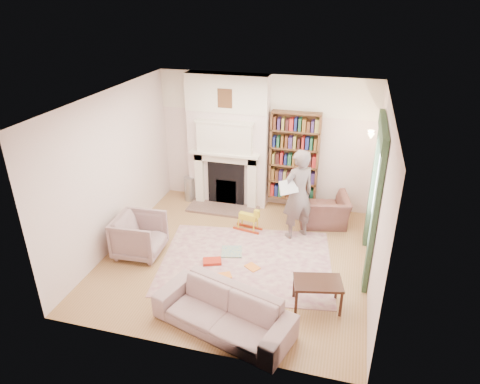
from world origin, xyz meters
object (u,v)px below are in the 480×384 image
(armchair_left, at_px, (139,236))
(armchair_reading, at_px, (323,210))
(bookcase, at_px, (294,157))
(coffee_table, at_px, (317,294))
(paraffin_heater, at_px, (190,189))
(man_reading, at_px, (298,195))
(rocking_horse, at_px, (248,219))
(sofa, at_px, (223,312))

(armchair_left, bearing_deg, armchair_reading, -60.99)
(bookcase, bearing_deg, coffee_table, -74.44)
(armchair_reading, bearing_deg, coffee_table, 80.87)
(armchair_reading, height_order, armchair_left, armchair_left)
(armchair_left, bearing_deg, paraffin_heater, -4.96)
(armchair_left, xyz_separation_m, paraffin_heater, (0.06, 2.26, -0.10))
(bookcase, height_order, man_reading, bookcase)
(coffee_table, bearing_deg, armchair_left, 156.65)
(armchair_reading, distance_m, man_reading, 0.94)
(bookcase, height_order, coffee_table, bookcase)
(bookcase, distance_m, rocking_horse, 1.65)
(bookcase, height_order, sofa, bookcase)
(armchair_reading, height_order, coffee_table, armchair_reading)
(armchair_left, height_order, sofa, armchair_left)
(armchair_left, height_order, man_reading, man_reading)
(sofa, bearing_deg, paraffin_heater, 134.69)
(armchair_reading, bearing_deg, armchair_left, 19.89)
(armchair_left, relative_size, rocking_horse, 1.49)
(paraffin_heater, distance_m, rocking_horse, 1.85)
(bookcase, relative_size, paraffin_heater, 3.36)
(bookcase, height_order, armchair_left, bookcase)
(armchair_reading, bearing_deg, sofa, 59.88)
(sofa, relative_size, man_reading, 1.12)
(coffee_table, bearing_deg, rocking_horse, 116.35)
(man_reading, height_order, paraffin_heater, man_reading)
(bookcase, distance_m, man_reading, 1.22)
(armchair_left, relative_size, sofa, 0.42)
(bookcase, bearing_deg, paraffin_heater, -174.44)
(armchair_reading, relative_size, armchair_left, 1.18)
(paraffin_heater, bearing_deg, bookcase, 5.56)
(sofa, bearing_deg, coffee_table, 50.42)
(armchair_reading, height_order, sofa, armchair_reading)
(sofa, height_order, paraffin_heater, sofa)
(armchair_reading, distance_m, rocking_horse, 1.52)
(man_reading, bearing_deg, rocking_horse, -38.62)
(sofa, distance_m, man_reading, 2.85)
(armchair_left, height_order, rocking_horse, armchair_left)
(man_reading, distance_m, coffee_table, 2.12)
(bookcase, xyz_separation_m, coffee_table, (0.86, -3.08, -0.95))
(man_reading, relative_size, paraffin_heater, 3.19)
(bookcase, bearing_deg, armchair_reading, -38.07)
(armchair_reading, distance_m, coffee_table, 2.53)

